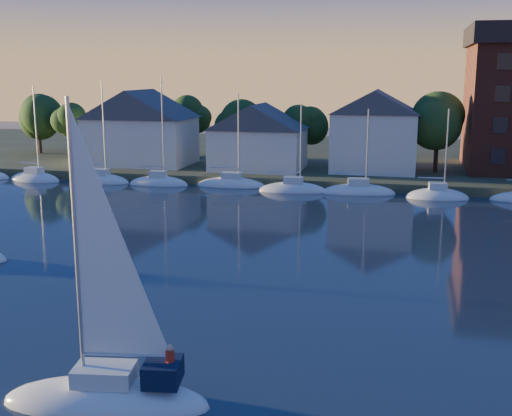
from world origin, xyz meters
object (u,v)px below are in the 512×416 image
(clubhouse_west, at_px, (141,126))
(clubhouse_centre, at_px, (258,136))
(hero_sailboat, at_px, (109,392))
(clubhouse_east, at_px, (375,130))

(clubhouse_west, bearing_deg, clubhouse_centre, -3.58)
(clubhouse_centre, bearing_deg, hero_sailboat, -82.61)
(clubhouse_west, bearing_deg, hero_sailboat, -67.71)
(clubhouse_west, distance_m, clubhouse_east, 30.02)
(clubhouse_west, relative_size, hero_sailboat, 1.04)
(clubhouse_west, xyz_separation_m, clubhouse_centre, (16.00, -1.00, -0.80))
(clubhouse_west, relative_size, clubhouse_centre, 1.18)
(clubhouse_centre, bearing_deg, clubhouse_west, 176.42)
(clubhouse_centre, bearing_deg, clubhouse_east, 8.13)
(clubhouse_centre, xyz_separation_m, clubhouse_east, (14.00, 2.00, 0.87))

